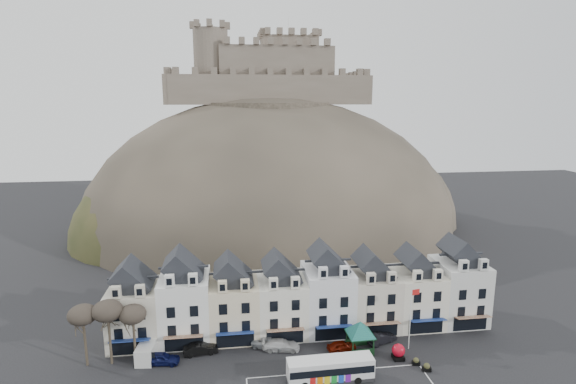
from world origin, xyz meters
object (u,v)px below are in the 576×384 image
object	(u,v)px
car_maroon	(342,346)
car_charcoal	(382,338)
bus	(330,368)
white_van	(148,350)
car_black	(201,349)
flagpole	(411,314)
car_white	(281,345)
car_navy	(162,358)
car_silver	(269,343)
bus_shelter	(360,328)
red_buoy	(398,352)

from	to	relation	value
car_maroon	car_charcoal	distance (m)	6.10
bus	car_charcoal	bearing A→B (deg)	38.48
white_van	car_maroon	world-z (taller)	white_van
car_maroon	car_charcoal	bearing A→B (deg)	-86.31
car_black	car_charcoal	world-z (taller)	car_black
white_van	car_black	size ratio (longest dim) A/B	1.11
flagpole	car_white	world-z (taller)	flagpole
bus	car_charcoal	distance (m)	11.73
car_navy	car_silver	size ratio (longest dim) A/B	0.95
bus_shelter	white_van	distance (m)	28.11
red_buoy	car_navy	bearing A→B (deg)	174.44
red_buoy	car_black	distance (m)	26.03
car_silver	car_charcoal	xyz separation A→B (m)	(15.60, -0.87, 0.06)
car_black	car_white	bearing A→B (deg)	-99.55
bus_shelter	flagpole	size ratio (longest dim) A/B	0.78
car_black	car_maroon	size ratio (longest dim) A/B	1.15
flagpole	car_white	size ratio (longest dim) A/B	1.75
bus_shelter	car_navy	distance (m)	26.10
white_van	bus_shelter	bearing A→B (deg)	1.97
bus_shelter	car_maroon	xyz separation A→B (m)	(-2.34, 0.52, -2.71)
bus	car_navy	bearing A→B (deg)	162.01
car_charcoal	car_white	bearing A→B (deg)	67.47
bus	white_van	world-z (taller)	bus
car_black	car_navy	bearing A→B (deg)	102.42
car_black	car_charcoal	xyz separation A→B (m)	(24.80, -0.53, -0.02)
flagpole	white_van	world-z (taller)	flagpole
car_maroon	car_white	bearing A→B (deg)	73.79
flagpole	car_silver	xyz separation A→B (m)	(-18.83, 2.80, -4.36)
flagpole	car_navy	bearing A→B (deg)	178.69
car_maroon	car_silver	bearing A→B (deg)	70.54
bus	white_van	distance (m)	23.93
car_navy	car_black	bearing A→B (deg)	-64.33
car_silver	car_charcoal	size ratio (longest dim) A/B	1.08
bus_shelter	car_maroon	bearing A→B (deg)	165.73
car_navy	car_white	xyz separation A→B (m)	(15.52, 1.25, -0.04)
car_black	car_maroon	bearing A→B (deg)	-102.29
red_buoy	car_black	xyz separation A→B (m)	(-25.61, 4.67, -0.32)
bus	car_charcoal	size ratio (longest dim) A/B	2.36
red_buoy	car_navy	world-z (taller)	red_buoy
car_white	car_maroon	size ratio (longest dim) A/B	1.27
car_silver	car_white	size ratio (longest dim) A/B	0.94
car_navy	car_silver	distance (m)	14.16
red_buoy	car_silver	bearing A→B (deg)	163.04
white_van	car_silver	world-z (taller)	white_van
white_van	car_black	xyz separation A→B (m)	(6.78, 0.01, -0.36)
bus	bus_shelter	world-z (taller)	bus_shelter
car_black	car_white	distance (m)	10.72
bus	car_white	distance (m)	9.11
car_navy	car_silver	world-z (taller)	car_navy
flagpole	car_charcoal	xyz separation A→B (m)	(-3.23, 1.93, -4.30)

